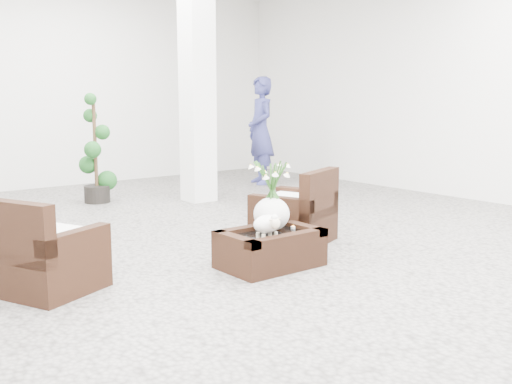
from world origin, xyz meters
TOP-DOWN VIEW (x-y plane):
  - ground at (0.00, 0.00)m, footprint 11.00×11.00m
  - column at (1.20, 2.80)m, footprint 0.40×0.40m
  - coffee_table at (-0.21, -0.57)m, footprint 0.90×0.60m
  - sheep_figurine at (-0.33, -0.67)m, footprint 0.28×0.23m
  - planter_narcissus at (-0.11, -0.47)m, footprint 0.44×0.44m
  - tealight at (0.09, -0.55)m, footprint 0.04×0.04m
  - armchair at (0.60, 0.01)m, footprint 0.96×0.94m
  - loveseat at (-2.21, 0.36)m, footprint 1.24×1.63m
  - topiary at (-0.06, 3.60)m, footprint 0.42×0.42m
  - shopper at (3.01, 3.58)m, footprint 0.63×0.79m

SIDE VIEW (x-z plane):
  - ground at x=0.00m, z-range 0.00..0.00m
  - coffee_table at x=-0.21m, z-range 0.00..0.31m
  - tealight at x=0.09m, z-range 0.31..0.34m
  - loveseat at x=-2.21m, z-range 0.00..0.78m
  - armchair at x=0.60m, z-range 0.00..0.80m
  - sheep_figurine at x=-0.33m, z-range 0.31..0.52m
  - planter_narcissus at x=-0.11m, z-range 0.31..1.11m
  - topiary at x=-0.06m, z-range 0.00..1.56m
  - shopper at x=3.01m, z-range 0.00..1.88m
  - column at x=1.20m, z-range 0.00..3.50m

